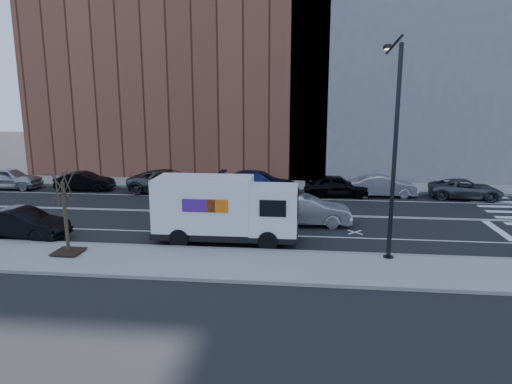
% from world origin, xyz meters
% --- Properties ---
extents(ground, '(120.00, 120.00, 0.00)m').
position_xyz_m(ground, '(0.00, 0.00, 0.00)').
color(ground, black).
rests_on(ground, ground).
extents(sidewalk_near, '(44.00, 3.60, 0.15)m').
position_xyz_m(sidewalk_near, '(0.00, -8.80, 0.07)').
color(sidewalk_near, gray).
rests_on(sidewalk_near, ground).
extents(sidewalk_far, '(44.00, 3.60, 0.15)m').
position_xyz_m(sidewalk_far, '(0.00, 8.80, 0.07)').
color(sidewalk_far, gray).
rests_on(sidewalk_far, ground).
extents(curb_near, '(44.00, 0.25, 0.17)m').
position_xyz_m(curb_near, '(0.00, -7.00, 0.08)').
color(curb_near, gray).
rests_on(curb_near, ground).
extents(curb_far, '(44.00, 0.25, 0.17)m').
position_xyz_m(curb_far, '(0.00, 7.00, 0.08)').
color(curb_far, gray).
rests_on(curb_far, ground).
extents(road_markings, '(40.00, 8.60, 0.01)m').
position_xyz_m(road_markings, '(0.00, 0.00, 0.00)').
color(road_markings, white).
rests_on(road_markings, ground).
extents(bldg_brick, '(26.00, 10.00, 22.00)m').
position_xyz_m(bldg_brick, '(-8.00, 15.60, 11.00)').
color(bldg_brick, brown).
rests_on(bldg_brick, ground).
extents(bldg_concrete, '(20.00, 10.00, 26.00)m').
position_xyz_m(bldg_concrete, '(12.00, 15.60, 13.00)').
color(bldg_concrete, slate).
rests_on(bldg_concrete, ground).
extents(streetlight, '(0.44, 4.02, 9.34)m').
position_xyz_m(streetlight, '(7.00, -6.91, 5.08)').
color(streetlight, black).
rests_on(streetlight, ground).
extents(street_tree, '(1.20, 1.20, 3.75)m').
position_xyz_m(street_tree, '(-7.00, -8.40, 1.45)').
color(street_tree, black).
rests_on(street_tree, ground).
extents(fedex_van, '(6.97, 2.55, 3.17)m').
position_xyz_m(fedex_van, '(-0.46, -5.60, 1.66)').
color(fedex_van, black).
rests_on(fedex_van, ground).
extents(far_parked_a, '(4.97, 2.19, 1.66)m').
position_xyz_m(far_parked_a, '(-19.20, 5.43, 0.83)').
color(far_parked_a, '#A3A3A8').
rests_on(far_parked_a, ground).
extents(far_parked_b, '(4.36, 1.80, 1.40)m').
position_xyz_m(far_parked_b, '(-13.14, 5.51, 0.70)').
color(far_parked_b, black).
rests_on(far_parked_b, ground).
extents(far_parked_c, '(6.06, 2.93, 1.66)m').
position_xyz_m(far_parked_c, '(-6.56, 5.50, 0.83)').
color(far_parked_c, '#434649').
rests_on(far_parked_c, ground).
extents(far_parked_d, '(5.79, 2.37, 1.68)m').
position_xyz_m(far_parked_d, '(-0.00, 5.70, 0.84)').
color(far_parked_d, navy).
rests_on(far_parked_d, ground).
extents(far_parked_e, '(4.63, 2.04, 1.55)m').
position_xyz_m(far_parked_e, '(5.55, 5.49, 0.77)').
color(far_parked_e, black).
rests_on(far_parked_e, ground).
extents(far_parked_f, '(4.75, 1.92, 1.53)m').
position_xyz_m(far_parked_f, '(8.80, 5.78, 0.77)').
color(far_parked_f, '#ACACB1').
rests_on(far_parked_f, ground).
extents(far_parked_g, '(5.02, 2.68, 1.34)m').
position_xyz_m(far_parked_g, '(14.40, 5.71, 0.67)').
color(far_parked_g, '#474A4E').
rests_on(far_parked_g, ground).
extents(driving_sedan, '(5.06, 1.91, 1.65)m').
position_xyz_m(driving_sedan, '(3.39, -2.12, 0.82)').
color(driving_sedan, '#ACABB0').
rests_on(driving_sedan, ground).
extents(near_parked_rear_a, '(4.70, 2.04, 1.50)m').
position_xyz_m(near_parked_rear_a, '(-10.62, -6.06, 0.75)').
color(near_parked_rear_a, black).
rests_on(near_parked_rear_a, ground).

